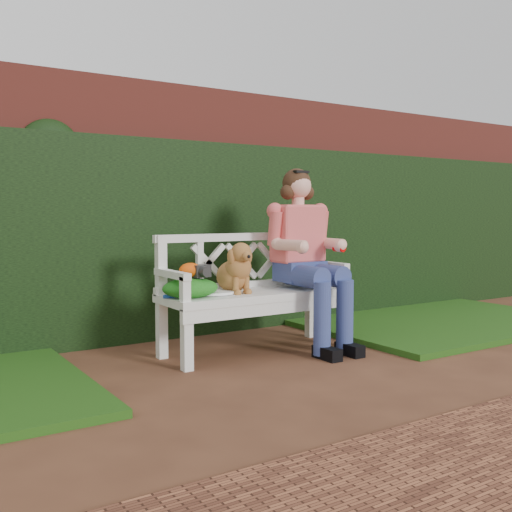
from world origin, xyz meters
TOP-DOWN VIEW (x-y plane):
  - ground at (0.00, 0.00)m, footprint 60.00×60.00m
  - brick_wall at (0.00, 1.90)m, footprint 10.00×0.30m
  - ivy_hedge at (0.00, 1.68)m, footprint 10.00×0.18m
  - grass_right at (2.40, 0.90)m, footprint 2.60×2.00m
  - garden_bench at (0.27, 0.81)m, footprint 1.58×0.61m
  - seated_woman at (0.69, 0.79)m, footprint 0.89×0.99m
  - dog at (0.08, 0.82)m, footprint 0.31×0.39m
  - tennis_racket at (-0.12, 0.80)m, footprint 0.63×0.34m
  - green_bag at (-0.32, 0.77)m, footprint 0.50×0.45m
  - camera_item at (-0.24, 0.77)m, footprint 0.15×0.13m
  - baseball_glove at (-0.31, 0.78)m, footprint 0.20×0.17m

SIDE VIEW (x-z plane):
  - ground at x=0.00m, z-range 0.00..0.00m
  - grass_right at x=2.40m, z-range 0.00..0.05m
  - garden_bench at x=0.27m, z-range 0.00..0.48m
  - tennis_racket at x=-0.12m, z-range 0.48..0.51m
  - green_bag at x=-0.32m, z-range 0.48..0.62m
  - camera_item at x=-0.24m, z-range 0.62..0.71m
  - baseball_glove at x=-0.31m, z-range 0.62..0.73m
  - dog at x=0.08m, z-range 0.48..0.87m
  - seated_woman at x=0.69m, z-range 0.00..1.43m
  - ivy_hedge at x=0.00m, z-range 0.00..1.70m
  - brick_wall at x=0.00m, z-range 0.00..2.20m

